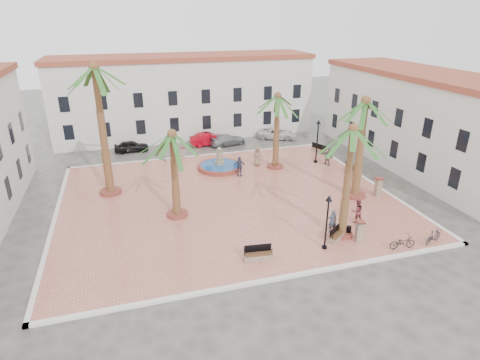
{
  "coord_description": "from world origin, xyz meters",
  "views": [
    {
      "loc": [
        -7.46,
        -28.34,
        13.91
      ],
      "look_at": [
        1.0,
        0.0,
        1.6
      ],
      "focal_mm": 30.0,
      "sensor_mm": 36.0,
      "label": 1
    }
  ],
  "objects": [
    {
      "name": "building_east",
      "position": [
        19.99,
        2.0,
        4.52
      ],
      "size": [
        7.4,
        26.4,
        9.0
      ],
      "rotation": [
        0.0,
        0.0,
        1.57
      ],
      "color": "silver",
      "rests_on": "ground"
    },
    {
      "name": "bollard_e",
      "position": [
        11.8,
        -3.03,
        0.96
      ],
      "size": [
        0.6,
        0.6,
        1.56
      ],
      "rotation": [
        0.0,
        0.0,
        -0.07
      ],
      "color": "gray",
      "rests_on": "plaza"
    },
    {
      "name": "bicycle_a",
      "position": [
        8.59,
        -10.4,
        0.6
      ],
      "size": [
        1.76,
        0.78,
        0.89
      ],
      "primitive_type": "imported",
      "rotation": [
        0.0,
        0.0,
        1.46
      ],
      "color": "black",
      "rests_on": "plaza"
    },
    {
      "name": "bollard_n",
      "position": [
        -2.0,
        10.4,
        0.81
      ],
      "size": [
        0.52,
        0.52,
        1.27
      ],
      "rotation": [
        0.0,
        0.0,
        -0.15
      ],
      "color": "gray",
      "rests_on": "plaza"
    },
    {
      "name": "cyclist_a",
      "position": [
        5.34,
        -7.26,
        0.97
      ],
      "size": [
        0.65,
        0.48,
        1.64
      ],
      "primitive_type": "imported",
      "rotation": [
        0.0,
        0.0,
        2.98
      ],
      "color": "#3B4556",
      "rests_on": "plaza"
    },
    {
      "name": "kerb_e",
      "position": [
        13.0,
        0.0,
        0.08
      ],
      "size": [
        0.3,
        22.3,
        0.16
      ],
      "primitive_type": "cube",
      "color": "silver",
      "rests_on": "ground"
    },
    {
      "name": "car_white",
      "position": [
        10.09,
        14.85,
        0.63
      ],
      "size": [
        4.99,
        3.78,
        1.26
      ],
      "primitive_type": "imported",
      "rotation": [
        0.0,
        0.0,
        1.14
      ],
      "color": "silver",
      "rests_on": "ground"
    },
    {
      "name": "ground",
      "position": [
        0.0,
        0.0,
        0.0
      ],
      "size": [
        120.0,
        120.0,
        0.0
      ],
      "primitive_type": "plane",
      "color": "#56544F",
      "rests_on": "ground"
    },
    {
      "name": "bollard_se",
      "position": [
        6.46,
        -8.82,
        0.9
      ],
      "size": [
        0.61,
        0.61,
        1.45
      ],
      "rotation": [
        0.0,
        0.0,
        -0.19
      ],
      "color": "gray",
      "rests_on": "plaza"
    },
    {
      "name": "lamppost_e",
      "position": [
        10.59,
        5.64,
        3.09
      ],
      "size": [
        0.47,
        0.47,
        4.34
      ],
      "color": "black",
      "rests_on": "plaza"
    },
    {
      "name": "pedestrian_fountain_b",
      "position": [
        2.23,
        4.35,
        1.08
      ],
      "size": [
        1.14,
        0.6,
        1.85
      ],
      "primitive_type": "imported",
      "rotation": [
        0.0,
        0.0,
        -0.14
      ],
      "color": "#353D57",
      "rests_on": "plaza"
    },
    {
      "name": "bicycle_b",
      "position": [
        10.94,
        -10.4,
        0.64
      ],
      "size": [
        1.69,
        0.93,
        0.98
      ],
      "primitive_type": "imported",
      "rotation": [
        0.0,
        0.0,
        1.88
      ],
      "color": "black",
      "rests_on": "plaza"
    },
    {
      "name": "kerb_n",
      "position": [
        0.0,
        11.0,
        0.08
      ],
      "size": [
        26.3,
        0.3,
        0.16
      ],
      "primitive_type": "cube",
      "color": "silver",
      "rests_on": "ground"
    },
    {
      "name": "pedestrian_north",
      "position": [
        -3.81,
        10.4,
        1.07
      ],
      "size": [
        0.96,
        1.32,
        1.83
      ],
      "primitive_type": "imported",
      "rotation": [
        0.0,
        0.0,
        1.32
      ],
      "color": "#57575C",
      "rests_on": "plaza"
    },
    {
      "name": "palm_nw",
      "position": [
        -9.07,
        3.72,
        9.27
      ],
      "size": [
        5.72,
        5.72,
        10.55
      ],
      "color": "brown",
      "rests_on": "plaza"
    },
    {
      "name": "palm_ne",
      "position": [
        6.18,
        5.43,
        6.25
      ],
      "size": [
        4.93,
        4.93,
        7.25
      ],
      "color": "brown",
      "rests_on": "plaza"
    },
    {
      "name": "kerb_s",
      "position": [
        0.0,
        -11.0,
        0.08
      ],
      "size": [
        26.3,
        0.3,
        0.16
      ],
      "primitive_type": "cube",
      "color": "silver",
      "rests_on": "ground"
    },
    {
      "name": "pedestrian_east",
      "position": [
        11.31,
        4.68,
        1.06
      ],
      "size": [
        1.01,
        1.77,
        1.82
      ],
      "primitive_type": "imported",
      "rotation": [
        0.0,
        0.0,
        -1.27
      ],
      "color": "#675D53",
      "rests_on": "plaza"
    },
    {
      "name": "car_black",
      "position": [
        -6.88,
        14.75,
        0.62
      ],
      "size": [
        3.67,
        1.55,
        1.24
      ],
      "primitive_type": "imported",
      "rotation": [
        0.0,
        0.0,
        1.6
      ],
      "color": "black",
      "rests_on": "ground"
    },
    {
      "name": "bench_se",
      "position": [
        5.24,
        -8.22,
        0.4
      ],
      "size": [
        1.66,
        1.39,
        0.88
      ],
      "rotation": [
        0.0,
        0.0,
        0.62
      ],
      "color": "gray",
      "rests_on": "plaza"
    },
    {
      "name": "fountain",
      "position": [
        0.95,
        6.61,
        0.44
      ],
      "size": [
        4.19,
        4.19,
        2.17
      ],
      "color": "brown",
      "rests_on": "plaza"
    },
    {
      "name": "bench_ne",
      "position": [
        12.35,
        8.18,
        0.44
      ],
      "size": [
        1.33,
        2.03,
        1.03
      ],
      "rotation": [
        0.0,
        0.0,
        1.98
      ],
      "color": "gray",
      "rests_on": "plaza"
    },
    {
      "name": "plaza",
      "position": [
        0.0,
        0.0,
        0.07
      ],
      "size": [
        26.0,
        22.0,
        0.15
      ],
      "primitive_type": "cube",
      "color": "#D17662",
      "rests_on": "ground"
    },
    {
      "name": "palm_e",
      "position": [
        9.97,
        -2.61,
        7.03
      ],
      "size": [
        5.58,
        5.58,
        8.18
      ],
      "color": "brown",
      "rests_on": "plaza"
    },
    {
      "name": "bench_s",
      "position": [
        -0.54,
        -9.0,
        0.41
      ],
      "size": [
        1.82,
        0.75,
        0.94
      ],
      "rotation": [
        0.0,
        0.0,
        -0.12
      ],
      "color": "gray",
      "rests_on": "plaza"
    },
    {
      "name": "bench_e",
      "position": [
        12.38,
        1.69,
        0.44
      ],
      "size": [
        0.72,
        1.95,
        1.01
      ],
      "rotation": [
        0.0,
        0.0,
        1.64
      ],
      "color": "gray",
      "rests_on": "plaza"
    },
    {
      "name": "car_silver",
      "position": [
        3.74,
        14.12,
        0.62
      ],
      "size": [
        4.52,
        2.57,
        1.24
      ],
      "primitive_type": "imported",
      "rotation": [
        0.0,
        0.0,
        1.78
      ],
      "color": "#94949C",
      "rests_on": "ground"
    },
    {
      "name": "litter_bin",
      "position": [
        6.25,
        -7.94,
        0.47
      ],
      "size": [
        0.32,
        0.32,
        0.63
      ],
      "primitive_type": "cylinder",
      "color": "black",
      "rests_on": "plaza"
    },
    {
      "name": "cyclist_b",
      "position": [
        7.69,
        -6.51,
        1.02
      ],
      "size": [
        0.89,
        0.72,
        1.73
      ],
      "primitive_type": "imported",
      "rotation": [
        0.0,
        0.0,
        3.06
      ],
      "color": "brown",
      "rests_on": "plaza"
    },
    {
      "name": "palm_s",
      "position": [
        5.77,
        -7.85,
        6.71
      ],
      "size": [
        4.69,
        4.69,
        7.68
      ],
      "color": "brown",
      "rests_on": "plaza"
    },
    {
      "name": "pedestrian_fountain_a",
      "position": [
        4.67,
        6.42,
        1.1
      ],
      "size": [
        0.93,
        0.61,
        1.9
      ],
      "primitive_type": "imported",
      "rotation": [
        0.0,
        0.0,
        -0.01
      ],
      "color": "#806650",
      "rests_on": "plaza"
    },
    {
      "name": "car_red",
      "position": [
        1.71,
        14.7,
        0.71
      ],
      "size": [
        4.39,
        1.77,
        1.42
      ],
      "primitive_type": "imported",
      "rotation": [
        0.0,
        0.0,
        1.63
      ],
      "color": "#A10311",
      "rests_on": "ground"
    },
    {
      "name": "building_north",
      "position": [
        -0.0,
        19.99,
        4.77
      ],
      "size": [
        30.4,
        7.4,
        9.5
      ],
      "color": "silver",
      "rests_on": "ground"
    },
    {
      "name": "kerb_w",
      "position": [
        -13.0,
        0.0,
        0.08
      ],
      "size": [
        0.3,
        22.3,
        0.16
      ],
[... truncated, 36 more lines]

